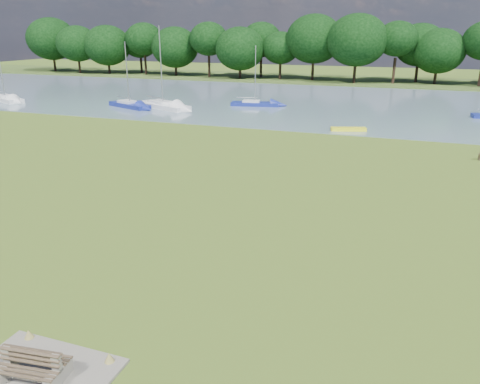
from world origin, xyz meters
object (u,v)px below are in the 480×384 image
(sailboat_6, at_px, (5,98))
(sailboat_3, at_px, (129,103))
(sailboat_4, at_px, (163,104))
(kayak, at_px, (348,129))
(bench_pair, at_px, (33,366))
(sailboat_1, at_px, (255,102))

(sailboat_6, bearing_deg, sailboat_3, 25.89)
(sailboat_4, bearing_deg, kayak, 9.34)
(sailboat_3, height_order, sailboat_4, sailboat_4)
(sailboat_4, bearing_deg, sailboat_3, -142.67)
(bench_pair, xyz_separation_m, sailboat_4, (-20.09, 44.43, 0.04))
(sailboat_4, height_order, sailboat_6, sailboat_4)
(kayak, xyz_separation_m, sailboat_1, (-13.59, 12.00, 0.26))
(sailboat_3, distance_m, sailboat_6, 19.25)
(bench_pair, height_order, sailboat_3, sailboat_3)
(bench_pair, relative_size, sailboat_4, 0.20)
(bench_pair, distance_m, sailboat_3, 49.80)
(sailboat_6, bearing_deg, sailboat_1, 35.46)
(sailboat_4, bearing_deg, bench_pair, -41.35)
(sailboat_4, bearing_deg, sailboat_6, -150.80)
(sailboat_3, bearing_deg, kayak, 12.26)
(sailboat_1, distance_m, sailboat_6, 34.76)
(sailboat_3, bearing_deg, sailboat_1, 47.21)
(sailboat_3, relative_size, sailboat_6, 0.93)
(sailboat_3, distance_m, sailboat_4, 4.38)
(sailboat_1, relative_size, sailboat_4, 0.76)
(sailboat_1, relative_size, sailboat_3, 0.94)
(bench_pair, xyz_separation_m, sailboat_1, (-9.66, 50.00, -0.03))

